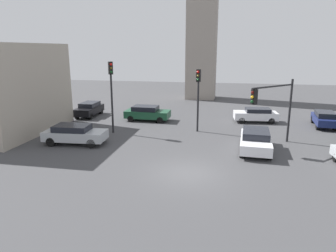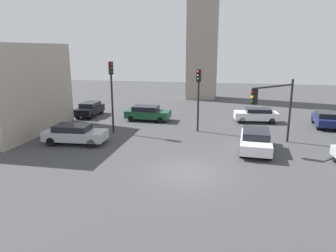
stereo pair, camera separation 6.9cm
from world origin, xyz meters
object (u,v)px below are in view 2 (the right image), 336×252
at_px(traffic_light_1, 198,89).
at_px(car_7, 256,140).
at_px(car_0, 147,113).
at_px(car_2, 75,134).
at_px(traffic_light_0, 273,101).
at_px(traffic_light_2, 112,84).
at_px(car_1, 256,115).
at_px(car_5, 325,119).
at_px(car_6, 90,109).

distance_m(traffic_light_1, car_7, 6.85).
distance_m(car_0, car_2, 9.08).
relative_size(traffic_light_0, traffic_light_2, 0.81).
xyz_separation_m(traffic_light_0, car_1, (-0.38, 7.73, -2.60)).
bearing_deg(car_5, car_6, 94.08).
relative_size(car_0, car_2, 0.94).
bearing_deg(car_0, car_1, 8.26).
distance_m(traffic_light_0, car_2, 14.31).
relative_size(car_0, car_7, 0.92).
height_order(car_1, car_2, car_2).
bearing_deg(car_6, traffic_light_2, 38.69).
relative_size(car_6, car_7, 0.87).
relative_size(car_0, car_6, 1.05).
bearing_deg(traffic_light_1, traffic_light_2, -63.91).
relative_size(car_1, car_5, 1.01).
height_order(traffic_light_2, car_0, traffic_light_2).
xyz_separation_m(traffic_light_0, car_7, (-1.06, -1.17, -2.57)).
height_order(car_1, car_6, car_6).
bearing_deg(car_6, car_7, 61.44).
xyz_separation_m(traffic_light_1, car_6, (-11.60, 4.03, -2.86)).
xyz_separation_m(car_2, car_7, (12.87, 0.88, -0.01)).
bearing_deg(traffic_light_0, traffic_light_1, -76.40).
bearing_deg(car_5, traffic_light_0, 146.67).
bearing_deg(car_7, traffic_light_2, -100.10).
relative_size(car_0, car_5, 1.04).
distance_m(traffic_light_1, car_1, 7.40).
bearing_deg(traffic_light_2, car_1, 83.00).
bearing_deg(car_2, traffic_light_1, 28.42).
height_order(traffic_light_0, car_2, traffic_light_0).
height_order(traffic_light_0, car_0, traffic_light_0).
height_order(traffic_light_1, traffic_light_2, traffic_light_2).
bearing_deg(car_5, traffic_light_1, 113.72).
relative_size(traffic_light_2, car_0, 1.36).
distance_m(traffic_light_0, traffic_light_2, 12.42).
bearing_deg(traffic_light_0, traffic_light_2, -52.78).
xyz_separation_m(traffic_light_2, car_2, (-1.62, -3.53, -3.25)).
height_order(car_2, car_7, car_2).
bearing_deg(traffic_light_0, car_7, 2.00).
distance_m(car_6, car_7, 18.09).
height_order(traffic_light_0, traffic_light_1, traffic_light_1).
xyz_separation_m(traffic_light_0, car_0, (-10.69, 6.42, -2.56)).
height_order(traffic_light_2, car_5, traffic_light_2).
xyz_separation_m(car_0, car_5, (16.15, 0.55, 0.00)).
bearing_deg(car_2, traffic_light_0, 4.89).
bearing_deg(car_6, car_5, 88.48).
xyz_separation_m(car_2, car_6, (-3.14, 9.30, -0.01)).
distance_m(traffic_light_1, car_5, 11.92).
bearing_deg(traffic_light_0, car_2, -37.57).
relative_size(traffic_light_1, car_0, 1.21).
height_order(car_2, car_6, car_2).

